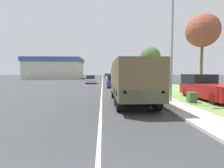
% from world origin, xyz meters
% --- Properties ---
extents(ground_plane, '(180.00, 180.00, 0.00)m').
position_xyz_m(ground_plane, '(0.00, 40.00, 0.00)').
color(ground_plane, '#38383A').
extents(lane_centre_stripe, '(0.12, 120.00, 0.00)m').
position_xyz_m(lane_centre_stripe, '(0.00, 40.00, 0.00)').
color(lane_centre_stripe, silver).
rests_on(lane_centre_stripe, ground).
extents(sidewalk_right, '(1.80, 120.00, 0.12)m').
position_xyz_m(sidewalk_right, '(4.50, 40.00, 0.06)').
color(sidewalk_right, '#ADAAA3').
rests_on(sidewalk_right, ground).
extents(grass_strip_right, '(7.00, 120.00, 0.02)m').
position_xyz_m(grass_strip_right, '(8.90, 40.00, 0.01)').
color(grass_strip_right, '#6B9347').
rests_on(grass_strip_right, ground).
extents(military_truck, '(2.36, 7.44, 2.81)m').
position_xyz_m(military_truck, '(2.01, 10.48, 1.60)').
color(military_truck, '#606647').
rests_on(military_truck, ground).
extents(car_nearest_ahead, '(1.78, 4.32, 1.72)m').
position_xyz_m(car_nearest_ahead, '(1.58, 23.34, 0.76)').
color(car_nearest_ahead, navy).
rests_on(car_nearest_ahead, ground).
extents(car_second_ahead, '(1.75, 4.49, 1.48)m').
position_xyz_m(car_second_ahead, '(-2.13, 31.70, 0.67)').
color(car_second_ahead, '#B7BABF').
rests_on(car_second_ahead, ground).
extents(car_third_ahead, '(1.77, 4.84, 1.58)m').
position_xyz_m(car_third_ahead, '(1.88, 46.15, 0.71)').
color(car_third_ahead, silver).
rests_on(car_third_ahead, ground).
extents(car_fourth_ahead, '(1.75, 4.71, 1.61)m').
position_xyz_m(car_fourth_ahead, '(2.05, 58.34, 0.72)').
color(car_fourth_ahead, silver).
rests_on(car_fourth_ahead, ground).
extents(car_farthest_ahead, '(1.78, 4.06, 1.45)m').
position_xyz_m(car_farthest_ahead, '(1.74, 72.42, 0.66)').
color(car_farthest_ahead, black).
rests_on(car_farthest_ahead, ground).
extents(pickup_truck, '(2.09, 5.61, 1.90)m').
position_xyz_m(pickup_truck, '(8.11, 11.95, 0.89)').
color(pickup_truck, maroon).
rests_on(pickup_truck, grass_strip_right).
extents(lamp_post, '(1.69, 0.24, 7.81)m').
position_xyz_m(lamp_post, '(4.56, 10.66, 4.71)').
color(lamp_post, gray).
rests_on(lamp_post, sidewalk_right).
extents(tree_mid_right, '(3.21, 3.21, 7.73)m').
position_xyz_m(tree_mid_right, '(9.87, 15.90, 6.11)').
color(tree_mid_right, brown).
rests_on(tree_mid_right, grass_strip_right).
extents(tree_far_right, '(3.97, 3.97, 7.01)m').
position_xyz_m(tree_far_right, '(9.29, 32.68, 5.03)').
color(tree_far_right, '#4C3D2D').
rests_on(tree_far_right, grass_strip_right).
extents(utility_box, '(0.55, 0.45, 0.70)m').
position_xyz_m(utility_box, '(6.20, 10.58, 0.37)').
color(utility_box, '#3D7042').
rests_on(utility_box, grass_strip_right).
extents(building_distant, '(17.11, 13.31, 6.54)m').
position_xyz_m(building_distant, '(-15.12, 56.50, 3.31)').
color(building_distant, beige).
rests_on(building_distant, ground).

